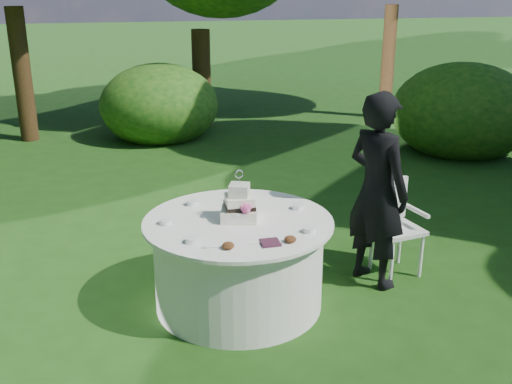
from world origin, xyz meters
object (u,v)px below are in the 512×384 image
table (239,262)px  guest (377,191)px  chair (393,219)px  napkins (270,243)px  cake (240,206)px

table → guest: bearing=5.9°
guest → table: bearing=72.3°
chair → table: bearing=-168.8°
table → chair: size_ratio=1.77×
napkins → chair: chair is taller
table → cake: size_ratio=3.72×
napkins → chair: (1.40, 0.82, -0.26)m
napkins → table: 0.66m
guest → chair: bearing=-80.5°
guest → table: guest is taller
table → cake: bearing=51.3°
cake → napkins: bearing=-77.6°
guest → cake: (-1.26, -0.11, 0.00)m
table → chair: 1.58m
napkins → table: napkins is taller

